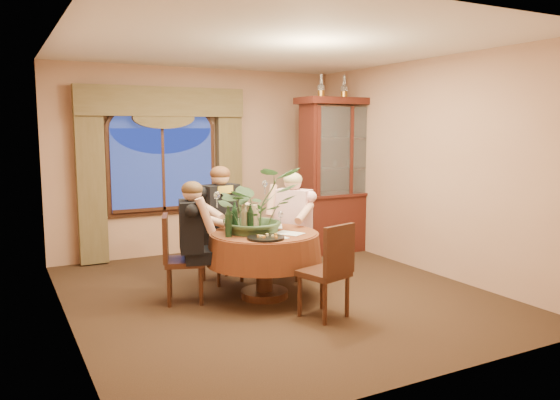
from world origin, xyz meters
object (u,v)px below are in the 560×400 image
stoneware_vase (252,218)px  wine_bottle_3 (235,217)px  chair_back (185,259)px  wine_bottle_0 (228,221)px  oil_lamp_left (321,86)px  chair_front_left (324,270)px  oil_lamp_center (344,87)px  person_pink (293,226)px  person_scarf (220,224)px  oil_lamp_right (366,88)px  centerpiece_plant (255,176)px  chair_right (288,240)px  person_back (191,242)px  olive_bowl (271,231)px  chair_back_right (222,244)px  wine_bottle_1 (244,219)px  china_cabinet (343,175)px  dining_table (264,265)px  wine_bottle_2 (251,219)px

stoneware_vase → wine_bottle_3: (-0.17, 0.10, 0.01)m
chair_back → wine_bottle_0: wine_bottle_0 is taller
oil_lamp_left → chair_front_left: size_ratio=0.35×
oil_lamp_center → chair_back: 3.86m
person_pink → person_scarf: person_scarf is taller
oil_lamp_left → oil_lamp_right: (0.82, 0.00, 0.00)m
centerpiece_plant → chair_right: bearing=35.9°
oil_lamp_right → stoneware_vase: size_ratio=1.12×
person_back → wine_bottle_3: (0.51, -0.02, 0.24)m
person_pink → olive_bowl: (-0.59, -0.54, 0.09)m
oil_lamp_right → chair_back_right: oil_lamp_right is taller
person_scarf → wine_bottle_1: 0.83m
china_cabinet → person_pink: bearing=-143.2°
dining_table → person_back: bearing=164.5°
oil_lamp_left → chair_back: 3.56m
chair_front_left → wine_bottle_3: bearing=100.2°
dining_table → wine_bottle_2: size_ratio=3.94×
china_cabinet → wine_bottle_1: (-2.39, -1.59, -0.26)m
china_cabinet → chair_front_left: (-1.91, -2.46, -0.70)m
oil_lamp_left → chair_right: oil_lamp_left is taller
oil_lamp_center → wine_bottle_3: (-2.42, -1.41, -1.61)m
dining_table → person_scarf: person_scarf is taller
chair_back_right → wine_bottle_3: wine_bottle_3 is taller
person_back → wine_bottle_2: 0.69m
wine_bottle_3 → stoneware_vase: bearing=-31.0°
chair_back_right → chair_back: bearing=27.7°
olive_bowl → wine_bottle_1: wine_bottle_1 is taller
oil_lamp_right → olive_bowl: bearing=-146.4°
chair_back_right → wine_bottle_0: bearing=60.5°
olive_bowl → dining_table: bearing=131.8°
wine_bottle_3 → olive_bowl: bearing=-38.1°
centerpiece_plant → wine_bottle_1: centerpiece_plant is taller
chair_back → olive_bowl: size_ratio=6.76×
china_cabinet → wine_bottle_1: size_ratio=7.14×
oil_lamp_center → wine_bottle_2: (-2.33, -1.63, -1.61)m
oil_lamp_right → centerpiece_plant: size_ratio=0.32×
wine_bottle_1 → dining_table: bearing=-4.4°
chair_right → wine_bottle_2: (-0.82, -0.63, 0.44)m
chair_back → wine_bottle_3: (0.57, -0.08, 0.44)m
person_back → wine_bottle_0: size_ratio=4.07×
oil_lamp_right → person_back: size_ratio=0.25×
dining_table → person_pink: (0.64, 0.48, 0.31)m
dining_table → olive_bowl: bearing=-48.2°
oil_lamp_center → olive_bowl: 3.20m
chair_right → wine_bottle_3: (-0.91, -0.41, 0.44)m
chair_right → wine_bottle_1: size_ratio=2.91×
chair_back → wine_bottle_2: (0.66, -0.30, 0.44)m
person_back → person_scarf: size_ratio=0.93×
oil_lamp_right → wine_bottle_3: bearing=-153.5°
oil_lamp_center → wine_bottle_2: bearing=-145.0°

